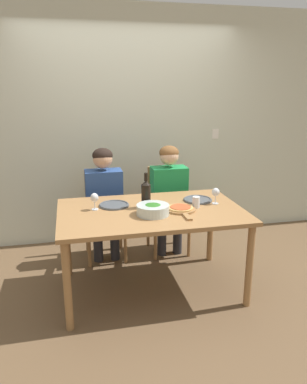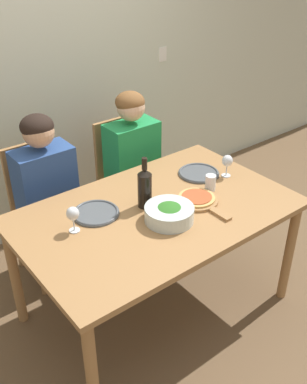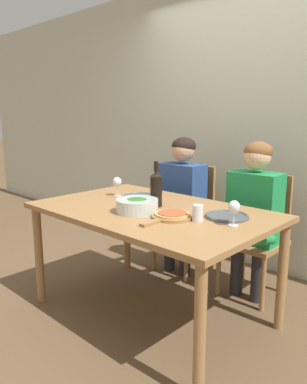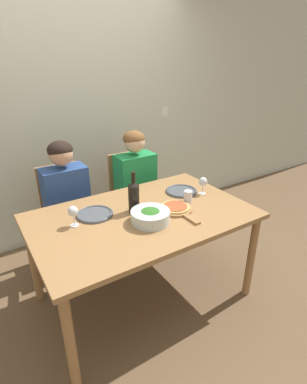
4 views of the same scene
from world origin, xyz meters
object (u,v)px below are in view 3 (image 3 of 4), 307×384
at_px(dinner_plate_left, 139,197).
at_px(dinner_plate_right, 227,216).
at_px(broccoli_bowl, 137,205).
at_px(chair_right, 259,231).
at_px(person_man, 254,206).
at_px(chair_left, 189,215).
at_px(wine_glass_right, 234,208).
at_px(wine_bottle, 156,188).
at_px(pizza_on_board, 171,216).
at_px(water_tumbler, 198,213).
at_px(wine_glass_left, 117,183).
at_px(person_woman, 181,193).

bearing_deg(dinner_plate_left, dinner_plate_right, -1.01).
distance_m(broccoli_bowl, dinner_plate_right, 0.58).
height_order(chair_right, person_man, person_man).
bearing_deg(chair_left, wine_glass_right, -40.41).
relative_size(chair_left, wine_bottle, 3.01).
height_order(wine_bottle, wine_glass_right, wine_bottle).
xyz_separation_m(wine_bottle, pizza_on_board, (0.28, -0.16, -0.11)).
relative_size(chair_right, water_tumbler, 9.41).
distance_m(chair_right, wine_bottle, 0.96).
relative_size(dinner_plate_left, wine_glass_left, 1.80).
height_order(chair_left, water_tumbler, chair_left).
height_order(wine_bottle, water_tumbler, wine_bottle).
height_order(person_woman, pizza_on_board, person_woman).
height_order(broccoli_bowl, wine_glass_left, wine_glass_left).
xyz_separation_m(person_woman, wine_glass_left, (-0.14, -0.62, 0.15)).
bearing_deg(wine_glass_right, broccoli_bowl, -165.36).
bearing_deg(pizza_on_board, broccoli_bowl, -170.59).
height_order(person_man, dinner_plate_left, person_man).
bearing_deg(person_man, broccoli_bowl, -113.60).
bearing_deg(water_tumbler, wine_bottle, 166.88).
distance_m(broccoli_bowl, dinner_plate_left, 0.42).
xyz_separation_m(chair_right, water_tumbler, (0.04, -0.88, 0.33)).
bearing_deg(pizza_on_board, water_tumbler, 19.96).
bearing_deg(dinner_plate_left, wine_bottle, -20.83).
bearing_deg(person_man, dinner_plate_left, -140.27).
bearing_deg(person_woman, dinner_plate_right, -34.45).
xyz_separation_m(person_man, dinner_plate_left, (-0.67, -0.55, 0.06)).
height_order(chair_left, wine_bottle, wine_bottle).
distance_m(person_man, wine_bottle, 0.79).
xyz_separation_m(chair_right, wine_glass_left, (-0.84, -0.74, 0.38)).
distance_m(person_man, dinner_plate_right, 0.58).
distance_m(chair_left, pizza_on_board, 1.14).
height_order(broccoli_bowl, wine_glass_right, wine_glass_right).
distance_m(dinner_plate_left, dinner_plate_right, 0.79).
bearing_deg(wine_bottle, wine_glass_right, -3.40).
relative_size(chair_right, person_man, 0.78).
relative_size(chair_left, person_man, 0.78).
relative_size(chair_right, wine_glass_left, 6.30).
height_order(dinner_plate_right, pizza_on_board, pizza_on_board).
bearing_deg(pizza_on_board, wine_glass_left, 164.96).
bearing_deg(dinner_plate_right, person_man, 102.32).
relative_size(broccoli_bowl, dinner_plate_left, 1.02).
relative_size(chair_left, water_tumbler, 9.41).
relative_size(wine_glass_right, water_tumbler, 1.50).
relative_size(chair_left, wine_glass_right, 6.30).
xyz_separation_m(person_woman, water_tumbler, (0.75, -0.76, 0.10)).
xyz_separation_m(wine_bottle, broccoli_bowl, (0.02, -0.20, -0.08)).
xyz_separation_m(wine_bottle, dinner_plate_left, (-0.27, 0.10, -0.12)).
distance_m(dinner_plate_right, water_tumbler, 0.21).
height_order(chair_right, wine_glass_right, chair_right).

